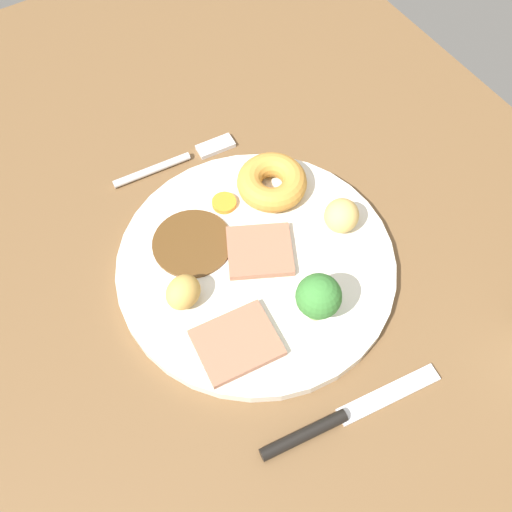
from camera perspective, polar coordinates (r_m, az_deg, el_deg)
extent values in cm
cube|color=brown|center=(62.27, 0.37, -5.24)|extent=(120.00, 84.00, 3.60)
cylinder|color=silver|center=(62.01, 0.00, -0.82)|extent=(29.23, 29.23, 1.40)
cylinder|color=#563819|center=(62.77, -6.18, 1.26)|extent=(8.54, 8.54, 0.30)
cube|color=#9E664C|center=(56.84, -1.88, -8.40)|extent=(6.92, 8.14, 0.80)
cube|color=#9E664C|center=(61.59, 0.36, 0.50)|extent=(8.58, 8.81, 0.80)
torus|color=#C68938|center=(65.61, 1.55, 7.16)|extent=(7.79, 7.79, 2.79)
ellipsoid|color=#D8B260|center=(63.07, 8.28, 3.89)|extent=(5.18, 5.23, 3.53)
ellipsoid|color=tan|center=(58.18, -7.06, -3.49)|extent=(4.48, 4.76, 3.31)
cylinder|color=orange|center=(65.30, -3.09, 5.15)|extent=(2.72, 2.72, 0.60)
cylinder|color=#8CB766|center=(57.97, 5.85, -5.06)|extent=(1.75, 1.75, 1.99)
sphere|color=#387A33|center=(55.71, 6.08, -3.90)|extent=(4.43, 4.43, 4.43)
cylinder|color=silver|center=(70.78, -10.03, 8.20)|extent=(1.59, 9.54, 0.90)
cube|color=silver|center=(72.49, -3.93, 10.56)|extent=(2.32, 4.63, 0.60)
cylinder|color=black|center=(55.43, 4.67, -16.86)|extent=(2.15, 8.58, 1.20)
cube|color=silver|center=(58.07, 12.71, -12.94)|extent=(2.87, 10.62, 0.40)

